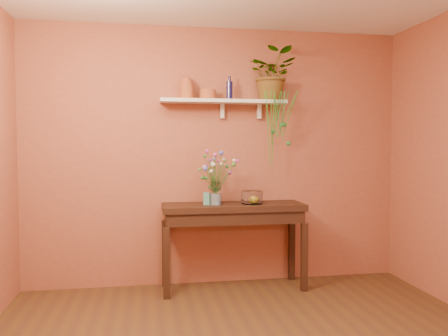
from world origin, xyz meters
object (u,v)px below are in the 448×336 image
at_px(glass_vase, 216,195).
at_px(blue_bottle, 229,90).
at_px(glass_bowl, 252,198).
at_px(spider_plant, 273,75).
at_px(bouquet, 215,168).
at_px(terracotta_jug, 187,88).
at_px(sideboard, 233,216).

bearing_deg(glass_vase, blue_bottle, 40.58).
bearing_deg(glass_bowl, spider_plant, 31.04).
xyz_separation_m(bouquet, glass_bowl, (0.38, 0.01, -0.31)).
bearing_deg(blue_bottle, glass_bowl, -31.01).
height_order(terracotta_jug, blue_bottle, blue_bottle).
distance_m(sideboard, glass_bowl, 0.27).
relative_size(glass_vase, bouquet, 0.53).
distance_m(terracotta_jug, blue_bottle, 0.44).
relative_size(blue_bottle, spider_plant, 0.45).
height_order(terracotta_jug, bouquet, terracotta_jug).
relative_size(terracotta_jug, bouquet, 0.52).
xyz_separation_m(spider_plant, bouquet, (-0.63, -0.16, -0.97)).
relative_size(sideboard, terracotta_jug, 6.25).
bearing_deg(spider_plant, bouquet, -165.90).
xyz_separation_m(glass_vase, bouquet, (-0.00, 0.01, 0.26)).
distance_m(sideboard, glass_vase, 0.30).
height_order(sideboard, glass_vase, glass_vase).
bearing_deg(spider_plant, glass_bowl, -148.96).
bearing_deg(bouquet, blue_bottle, 38.32).
distance_m(blue_bottle, bouquet, 0.83).
xyz_separation_m(blue_bottle, glass_vase, (-0.17, -0.14, -1.06)).
distance_m(blue_bottle, spider_plant, 0.50).
relative_size(spider_plant, glass_vase, 2.28).
relative_size(terracotta_jug, blue_bottle, 0.96).
distance_m(glass_vase, bouquet, 0.27).
distance_m(bouquet, glass_bowl, 0.49).
bearing_deg(terracotta_jug, spider_plant, 0.74).
xyz_separation_m(sideboard, terracotta_jug, (-0.46, 0.12, 1.30)).
xyz_separation_m(terracotta_jug, spider_plant, (0.90, 0.01, 0.16)).
xyz_separation_m(glass_vase, glass_bowl, (0.38, 0.02, -0.04)).
bearing_deg(glass_vase, sideboard, 10.65).
distance_m(glass_vase, glass_bowl, 0.38).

